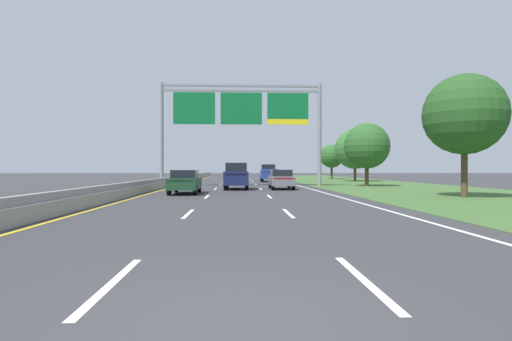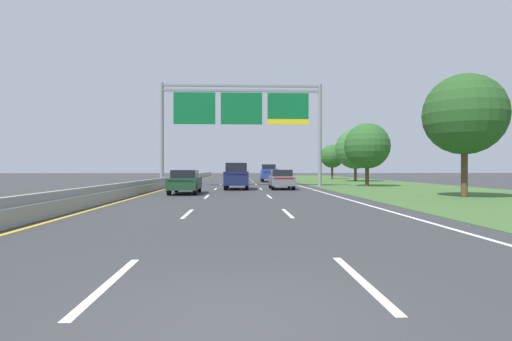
{
  "view_description": "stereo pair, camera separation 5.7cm",
  "coord_description": "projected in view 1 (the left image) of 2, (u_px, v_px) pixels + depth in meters",
  "views": [
    {
      "loc": [
        -0.03,
        -4.41,
        1.66
      ],
      "look_at": [
        1.23,
        23.44,
        1.53
      ],
      "focal_mm": 28.31,
      "sensor_mm": 36.0,
      "label": 1
    },
    {
      "loc": [
        0.03,
        -4.41,
        1.66
      ],
      "look_at": [
        1.23,
        23.44,
        1.53
      ],
      "focal_mm": 28.31,
      "sensor_mm": 36.0,
      "label": 2
    }
  ],
  "objects": [
    {
      "name": "car_grey_right_lane_sedan",
      "position": [
        281.0,
        179.0,
        32.56
      ],
      "size": [
        1.89,
        4.43,
        1.57
      ],
      "rotation": [
        0.0,
        0.0,
        1.56
      ],
      "color": "slate",
      "rests_on": "ground"
    },
    {
      "name": "grass_verge_right",
      "position": [
        379.0,
        185.0,
        40.01
      ],
      "size": [
        14.0,
        110.0,
        0.02
      ],
      "primitive_type": "cube",
      "color": "#3D602D",
      "rests_on": "ground"
    },
    {
      "name": "car_navy_centre_lane_suv",
      "position": [
        236.0,
        176.0,
        32.4
      ],
      "size": [
        1.97,
        4.73,
        2.11
      ],
      "rotation": [
        0.0,
        0.0,
        1.56
      ],
      "color": "#161E47",
      "rests_on": "ground"
    },
    {
      "name": "roadside_tree_near",
      "position": [
        464.0,
        115.0,
        23.12
      ],
      "size": [
        4.62,
        4.62,
        7.09
      ],
      "color": "#4C3823",
      "rests_on": "ground"
    },
    {
      "name": "roadside_tree_mid",
      "position": [
        367.0,
        146.0,
        37.63
      ],
      "size": [
        4.24,
        4.24,
        5.9
      ],
      "color": "#4C3823",
      "rests_on": "ground"
    },
    {
      "name": "pickup_truck_blue",
      "position": [
        268.0,
        173.0,
        51.4
      ],
      "size": [
        2.12,
        5.44,
        2.2
      ],
      "rotation": [
        0.0,
        0.0,
        1.55
      ],
      "color": "navy",
      "rests_on": "ground"
    },
    {
      "name": "roadside_tree_far",
      "position": [
        355.0,
        149.0,
        52.12
      ],
      "size": [
        5.19,
        5.19,
        6.81
      ],
      "color": "#4C3823",
      "rests_on": "ground"
    },
    {
      "name": "overhead_sign_gantry",
      "position": [
        241.0,
        113.0,
        37.38
      ],
      "size": [
        15.06,
        0.42,
        9.59
      ],
      "color": "gray",
      "rests_on": "ground"
    },
    {
      "name": "roadside_tree_distant",
      "position": [
        332.0,
        156.0,
        63.47
      ],
      "size": [
        3.67,
        3.67,
        5.46
      ],
      "color": "#4C3823",
      "rests_on": "ground"
    },
    {
      "name": "median_barrier_concrete",
      "position": [
        170.0,
        182.0,
        39.08
      ],
      "size": [
        0.6,
        110.0,
        0.85
      ],
      "color": "gray",
      "rests_on": "ground"
    },
    {
      "name": "ground_plane",
      "position": [
        238.0,
        186.0,
        39.38
      ],
      "size": [
        220.0,
        220.0,
        0.0
      ],
      "primitive_type": "plane",
      "color": "#333335"
    },
    {
      "name": "lane_striping",
      "position": [
        238.0,
        186.0,
        38.92
      ],
      "size": [
        11.96,
        106.0,
        0.01
      ],
      "color": "white",
      "rests_on": "ground"
    },
    {
      "name": "car_darkgreen_left_lane_sedan",
      "position": [
        185.0,
        181.0,
        26.51
      ],
      "size": [
        1.84,
        4.41,
        1.57
      ],
      "rotation": [
        0.0,
        0.0,
        1.58
      ],
      "color": "#193D23",
      "rests_on": "ground"
    }
  ]
}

